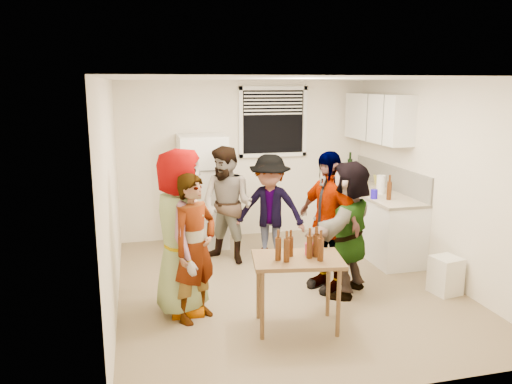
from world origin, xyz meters
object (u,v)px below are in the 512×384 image
object	(u,v)px
guest_stripe	(197,318)
serving_table	(296,327)
refrigerator	(203,191)
guest_black	(326,288)
beer_bottle_table	(291,256)
guest_back_left	(228,261)
kettle	(360,186)
guest_orange	(346,292)
beer_bottle_counter	(389,200)
guest_back_right	(269,262)
red_cup	(309,255)
blue_cup	(374,199)
trash_bin	(446,273)
guest_grey	(183,310)
wine_bottle	(349,178)

from	to	relation	value
guest_stripe	serving_table	bearing A→B (deg)	-63.18
refrigerator	guest_black	xyz separation A→B (m)	(1.21, -2.05, -0.85)
beer_bottle_table	guest_back_left	world-z (taller)	beer_bottle_table
kettle	guest_orange	size ratio (longest dim) A/B	0.16
beer_bottle_counter	guest_orange	xyz separation A→B (m)	(-0.95, -0.82, -0.90)
refrigerator	guest_back_right	distance (m)	1.53
kettle	serving_table	xyz separation A→B (m)	(-1.85, -2.49, -0.90)
red_cup	guest_orange	distance (m)	1.20
kettle	guest_orange	distance (m)	2.26
kettle	guest_stripe	size ratio (longest dim) A/B	0.16
kettle	guest_back_left	size ratio (longest dim) A/B	0.15
blue_cup	trash_bin	bearing A→B (deg)	-74.40
guest_stripe	beer_bottle_counter	bearing A→B (deg)	-17.88
guest_back_right	guest_black	size ratio (longest dim) A/B	0.90
guest_back_left	trash_bin	bearing A→B (deg)	6.11
beer_bottle_counter	guest_grey	distance (m)	3.14
wine_bottle	beer_bottle_counter	size ratio (longest dim) A/B	1.27
guest_grey	guest_orange	bearing A→B (deg)	-84.18
guest_grey	kettle	bearing A→B (deg)	-52.81
trash_bin	wine_bottle	bearing A→B (deg)	90.72
guest_grey	beer_bottle_table	bearing A→B (deg)	-114.80
beer_bottle_counter	beer_bottle_table	bearing A→B (deg)	-142.16
trash_bin	guest_stripe	xyz separation A→B (m)	(-2.96, 0.05, -0.25)
blue_cup	guest_orange	size ratio (longest dim) A/B	0.08
serving_table	guest_stripe	world-z (taller)	serving_table
red_cup	guest_grey	world-z (taller)	red_cup
beer_bottle_counter	red_cup	world-z (taller)	beer_bottle_counter
red_cup	guest_back_right	distance (m)	2.01
serving_table	guest_orange	size ratio (longest dim) A/B	0.55
wine_bottle	beer_bottle_counter	distance (m)	1.63
red_cup	guest_black	bearing A→B (deg)	57.21
blue_cup	beer_bottle_table	world-z (taller)	blue_cup
refrigerator	guest_orange	bearing A→B (deg)	-58.03
guest_back_right	guest_back_left	bearing A→B (deg)	-168.62
red_cup	guest_grey	xyz separation A→B (m)	(-1.24, 0.61, -0.75)
red_cup	guest_orange	xyz separation A→B (m)	(0.70, 0.62, -0.75)
trash_bin	serving_table	bearing A→B (deg)	-168.94
trash_bin	guest_grey	xyz separation A→B (m)	(-3.08, 0.28, -0.25)
guest_grey	guest_back_right	world-z (taller)	guest_grey
guest_back_left	guest_grey	bearing A→B (deg)	-76.47
wine_bottle	beer_bottle_table	size ratio (longest dim) A/B	1.61
guest_stripe	guest_black	world-z (taller)	guest_black
kettle	wine_bottle	bearing A→B (deg)	64.90
guest_black	trash_bin	bearing A→B (deg)	50.73
refrigerator	guest_back_right	xyz separation A→B (m)	(0.78, -1.00, -0.85)
guest_black	guest_grey	bearing A→B (deg)	-103.11
guest_back_right	wine_bottle	bearing A→B (deg)	62.00
wine_bottle	beer_bottle_counter	world-z (taller)	wine_bottle
guest_back_left	kettle	bearing A→B (deg)	53.07
beer_bottle_counter	trash_bin	world-z (taller)	beer_bottle_counter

